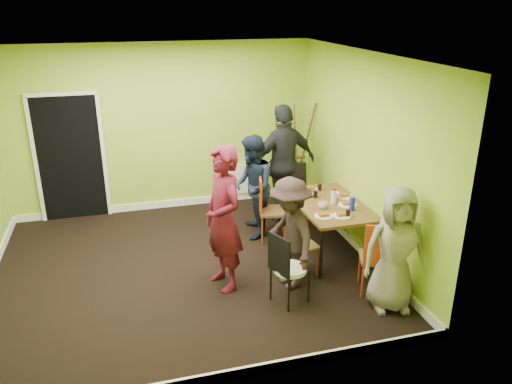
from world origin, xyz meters
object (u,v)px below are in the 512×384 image
chair_front_end (378,254)px  person_back_end (284,163)px  chair_bentwood (286,265)px  person_left_far (252,187)px  chair_left_far (268,205)px  chair_left_near (297,241)px  chair_back_end (294,181)px  dining_table (329,206)px  easel (292,156)px  orange_bottle (314,195)px  person_standing (224,219)px  person_left_near (290,234)px  thermos (334,197)px  person_front_end (395,250)px  blue_bottle (352,204)px

chair_front_end → person_back_end: size_ratio=0.51×
chair_bentwood → person_left_far: bearing=153.8°
chair_left_far → chair_front_end: chair_left_far is taller
chair_left_near → chair_back_end: size_ratio=0.89×
dining_table → easel: 1.80m
dining_table → chair_left_far: 0.94m
chair_left_far → orange_bottle: 0.72m
chair_back_end → person_back_end: bearing=-50.6°
person_standing → person_left_near: person_standing is taller
easel → orange_bottle: bearing=-97.6°
chair_left_far → chair_left_near: 1.09m
thermos → orange_bottle: size_ratio=2.70×
chair_front_end → easel: size_ratio=0.53×
dining_table → person_front_end: size_ratio=0.99×
person_left_far → person_front_end: (1.06, -2.30, -0.03)m
dining_table → chair_back_end: size_ratio=1.53×
orange_bottle → chair_left_near: bearing=-124.7°
easel → person_left_near: easel is taller
chair_bentwood → chair_left_far: bearing=147.3°
person_standing → person_left_far: bearing=135.8°
thermos → person_left_far: person_left_far is taller
person_back_end → easel: bearing=-134.2°
chair_bentwood → blue_bottle: size_ratio=4.95×
thermos → blue_bottle: thermos is taller
blue_bottle → person_left_near: (-1.02, -0.40, -0.12)m
chair_left_near → orange_bottle: 0.96m
chair_left_near → person_left_near: size_ratio=0.61×
chair_left_near → easel: easel is taller
chair_bentwood → thermos: thermos is taller
person_standing → person_left_near: (0.79, -0.21, -0.20)m
dining_table → person_left_near: 1.11m
chair_front_end → person_left_near: person_left_near is taller
orange_bottle → blue_bottle: bearing=-61.0°
person_left_far → chair_front_end: bearing=37.2°
chair_front_end → person_left_near: size_ratio=0.68×
orange_bottle → chair_left_far: bearing=150.9°
chair_back_end → person_front_end: size_ratio=0.65×
dining_table → person_back_end: 1.34m
chair_front_end → chair_bentwood: bearing=-165.2°
chair_bentwood → easel: easel is taller
chair_back_end → blue_bottle: chair_back_end is taller
person_left_far → chair_back_end: bearing=122.6°
thermos → orange_bottle: 0.33m
chair_front_end → person_left_near: (-0.96, 0.48, 0.17)m
person_front_end → person_left_near: bearing=152.7°
chair_left_near → dining_table: bearing=117.3°
dining_table → easel: (0.07, 1.79, 0.21)m
person_left_far → orange_bottle: bearing=64.8°
chair_left_far → chair_back_end: bearing=144.6°
orange_bottle → person_back_end: bearing=96.2°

